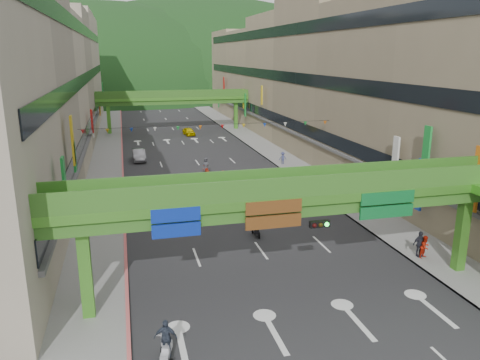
# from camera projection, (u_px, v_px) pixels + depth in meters

# --- Properties ---
(ground) EXTENTS (320.00, 320.00, 0.00)m
(ground) POSITION_uv_depth(u_px,v_px,m) (337.00, 356.00, 21.06)
(ground) COLOR black
(ground) RESTS_ON ground
(road_slab) EXTENTS (18.00, 140.00, 0.02)m
(road_slab) POSITION_uv_depth(u_px,v_px,m) (186.00, 148.00, 67.88)
(road_slab) COLOR #28282B
(road_slab) RESTS_ON ground
(sidewalk_left) EXTENTS (4.00, 140.00, 0.15)m
(sidewalk_left) POSITION_uv_depth(u_px,v_px,m) (108.00, 151.00, 65.28)
(sidewalk_left) COLOR gray
(sidewalk_left) RESTS_ON ground
(sidewalk_right) EXTENTS (4.00, 140.00, 0.15)m
(sidewalk_right) POSITION_uv_depth(u_px,v_px,m) (259.00, 144.00, 70.45)
(sidewalk_right) COLOR gray
(sidewalk_right) RESTS_ON ground
(curb_left) EXTENTS (0.20, 140.00, 0.18)m
(curb_left) POSITION_uv_depth(u_px,v_px,m) (122.00, 150.00, 65.72)
(curb_left) COLOR #CC5959
(curb_left) RESTS_ON ground
(curb_right) EXTENTS (0.20, 140.00, 0.18)m
(curb_right) POSITION_uv_depth(u_px,v_px,m) (247.00, 144.00, 70.00)
(curb_right) COLOR gray
(curb_right) RESTS_ON ground
(building_row_left) EXTENTS (12.80, 95.00, 19.00)m
(building_row_left) POSITION_uv_depth(u_px,v_px,m) (40.00, 83.00, 60.97)
(building_row_left) COLOR #9E937F
(building_row_left) RESTS_ON ground
(building_row_right) EXTENTS (12.80, 95.00, 19.00)m
(building_row_right) POSITION_uv_depth(u_px,v_px,m) (311.00, 80.00, 69.87)
(building_row_right) COLOR gray
(building_row_right) RESTS_ON ground
(overpass_near) EXTENTS (28.00, 12.27, 7.10)m
(overpass_near) POSITION_uv_depth(u_px,v_px,m) (314.00, 208.00, 24.96)
(overpass_near) COLOR #4C9E2D
(overpass_near) RESTS_ON ground
(overpass_far) EXTENTS (28.00, 2.20, 7.10)m
(overpass_far) POSITION_uv_depth(u_px,v_px,m) (174.00, 101.00, 80.52)
(overpass_far) COLOR #4C9E2D
(overpass_far) RESTS_ON ground
(hill_left) EXTENTS (168.00, 140.00, 112.00)m
(hill_left) POSITION_uv_depth(u_px,v_px,m) (103.00, 92.00, 167.37)
(hill_left) COLOR #1C4419
(hill_left) RESTS_ON ground
(hill_right) EXTENTS (208.00, 176.00, 128.00)m
(hill_right) POSITION_uv_depth(u_px,v_px,m) (204.00, 87.00, 195.50)
(hill_right) COLOR #1C4419
(hill_right) RESTS_ON ground
(bunting_string) EXTENTS (26.00, 0.36, 0.47)m
(bunting_string) POSITION_uv_depth(u_px,v_px,m) (211.00, 127.00, 47.60)
(bunting_string) COLOR black
(bunting_string) RESTS_ON ground
(scooter_rider_near) EXTENTS (0.73, 1.59, 2.09)m
(scooter_rider_near) POSITION_uv_depth(u_px,v_px,m) (256.00, 224.00, 34.69)
(scooter_rider_near) COLOR black
(scooter_rider_near) RESTS_ON ground
(scooter_rider_mid) EXTENTS (0.84, 1.60, 2.01)m
(scooter_rider_mid) POSITION_uv_depth(u_px,v_px,m) (223.00, 180.00, 46.52)
(scooter_rider_mid) COLOR black
(scooter_rider_mid) RESTS_ON ground
(scooter_rider_left) EXTENTS (1.10, 1.57, 2.10)m
(scooter_rider_left) POSITION_uv_depth(u_px,v_px,m) (166.00, 341.00, 20.32)
(scooter_rider_left) COLOR #999AA1
(scooter_rider_left) RESTS_ON ground
(scooter_rider_far) EXTENTS (0.89, 1.60, 2.05)m
(scooter_rider_far) POSITION_uv_depth(u_px,v_px,m) (206.00, 167.00, 52.02)
(scooter_rider_far) COLOR maroon
(scooter_rider_far) RESTS_ON ground
(parked_scooter_row) EXTENTS (1.60, 7.15, 1.08)m
(parked_scooter_row) POSITION_uv_depth(u_px,v_px,m) (309.00, 193.00, 43.76)
(parked_scooter_row) COLOR black
(parked_scooter_row) RESTS_ON ground
(car_silver) EXTENTS (1.63, 4.40, 1.44)m
(car_silver) POSITION_uv_depth(u_px,v_px,m) (139.00, 155.00, 59.36)
(car_silver) COLOR #95959D
(car_silver) RESTS_ON ground
(car_yellow) EXTENTS (1.98, 3.89, 1.27)m
(car_yellow) POSITION_uv_depth(u_px,v_px,m) (189.00, 132.00, 78.00)
(car_yellow) COLOR #E7CD01
(car_yellow) RESTS_ON ground
(pedestrian_red) EXTENTS (0.90, 0.80, 1.52)m
(pedestrian_red) POSITION_uv_depth(u_px,v_px,m) (425.00, 249.00, 30.71)
(pedestrian_red) COLOR #B31B0A
(pedestrian_red) RESTS_ON ground
(pedestrian_dark) EXTENTS (1.07, 0.54, 1.75)m
(pedestrian_dark) POSITION_uv_depth(u_px,v_px,m) (419.00, 246.00, 30.89)
(pedestrian_dark) COLOR #21222B
(pedestrian_dark) RESTS_ON ground
(pedestrian_blue) EXTENTS (0.72, 0.48, 1.49)m
(pedestrian_blue) POSITION_uv_depth(u_px,v_px,m) (283.00, 159.00, 57.03)
(pedestrian_blue) COLOR #373C63
(pedestrian_blue) RESTS_ON ground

